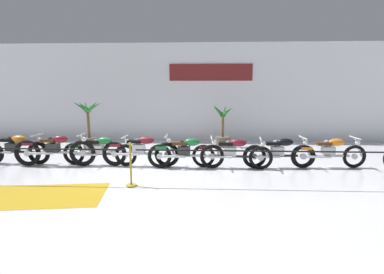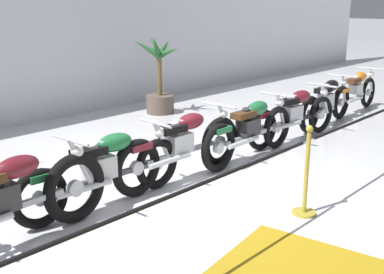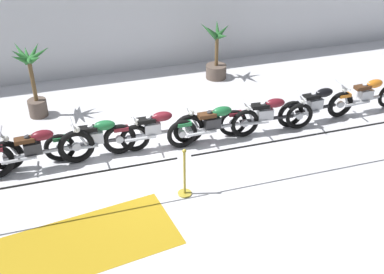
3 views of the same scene
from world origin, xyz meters
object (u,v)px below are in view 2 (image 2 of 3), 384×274
at_px(motorcycle_green_3, 104,170).
at_px(stanchion_mid_left, 306,185).
at_px(stanchion_far_left, 211,192).
at_px(motorcycle_green_5, 250,130).
at_px(motorcycle_maroon_4, 182,147).
at_px(motorcycle_orange_8, 356,91).
at_px(motorcycle_maroon_2, 5,204).
at_px(motorcycle_black_7, 327,102).
at_px(potted_palm_right_of_row, 159,85).
at_px(motorcycle_maroon_6, 294,115).

distance_m(motorcycle_green_3, stanchion_mid_left, 2.33).
bearing_deg(stanchion_far_left, stanchion_mid_left, -0.00).
distance_m(motorcycle_green_3, stanchion_far_left, 1.89).
bearing_deg(motorcycle_green_5, stanchion_far_left, -149.78).
height_order(motorcycle_green_3, motorcycle_maroon_4, motorcycle_maroon_4).
xyz_separation_m(motorcycle_green_3, motorcycle_orange_8, (6.79, 0.04, 0.01)).
height_order(motorcycle_maroon_2, motorcycle_black_7, motorcycle_maroon_2).
relative_size(motorcycle_green_3, motorcycle_orange_8, 1.07).
bearing_deg(stanchion_mid_left, stanchion_far_left, 180.00).
bearing_deg(motorcycle_black_7, motorcycle_maroon_2, -179.08).
bearing_deg(potted_palm_right_of_row, motorcycle_black_7, -64.91).
bearing_deg(motorcycle_green_3, potted_palm_right_of_row, 39.19).
relative_size(motorcycle_green_5, stanchion_mid_left, 2.12).
relative_size(motorcycle_black_7, motorcycle_orange_8, 0.97).
height_order(motorcycle_maroon_2, motorcycle_green_5, motorcycle_maroon_2).
xyz_separation_m(motorcycle_maroon_4, motorcycle_maroon_6, (2.69, -0.09, -0.00)).
bearing_deg(motorcycle_green_5, motorcycle_maroon_6, 2.03).
xyz_separation_m(motorcycle_green_3, motorcycle_black_7, (5.31, -0.04, 0.00)).
distance_m(motorcycle_green_3, motorcycle_orange_8, 6.79).
distance_m(motorcycle_green_3, potted_palm_right_of_row, 4.95).
xyz_separation_m(motorcycle_maroon_2, stanchion_far_left, (1.06, -1.71, 0.28)).
distance_m(motorcycle_maroon_4, motorcycle_green_5, 1.37).
distance_m(motorcycle_maroon_2, stanchion_mid_left, 3.20).
distance_m(motorcycle_black_7, potted_palm_right_of_row, 3.50).
relative_size(motorcycle_maroon_6, motorcycle_orange_8, 1.08).
relative_size(motorcycle_maroon_6, stanchion_far_left, 0.17).
relative_size(motorcycle_green_3, potted_palm_right_of_row, 1.32).
bearing_deg(motorcycle_maroon_6, motorcycle_orange_8, 3.79).
bearing_deg(motorcycle_orange_8, stanchion_mid_left, -160.59).
distance_m(motorcycle_maroon_4, motorcycle_black_7, 4.05).
xyz_separation_m(motorcycle_black_7, potted_palm_right_of_row, (-1.48, 3.17, 0.16)).
bearing_deg(motorcycle_maroon_6, motorcycle_green_3, 177.87).
distance_m(motorcycle_maroon_2, stanchion_far_left, 2.03).
relative_size(motorcycle_green_3, stanchion_mid_left, 2.18).
xyz_separation_m(motorcycle_green_3, motorcycle_green_5, (2.62, -0.19, 0.01)).
height_order(motorcycle_maroon_4, motorcycle_maroon_6, motorcycle_maroon_4).
distance_m(potted_palm_right_of_row, stanchion_far_left, 6.43).
height_order(motorcycle_maroon_4, motorcycle_black_7, motorcycle_maroon_4).
distance_m(motorcycle_maroon_6, motorcycle_orange_8, 2.85).
height_order(motorcycle_green_5, potted_palm_right_of_row, potted_palm_right_of_row).
xyz_separation_m(motorcycle_maroon_2, motorcycle_maroon_6, (5.25, 0.00, -0.02)).
relative_size(motorcycle_maroon_4, motorcycle_orange_8, 1.08).
bearing_deg(motorcycle_maroon_4, stanchion_mid_left, -85.04).
bearing_deg(motorcycle_orange_8, motorcycle_maroon_6, -176.21).
xyz_separation_m(motorcycle_orange_8, stanchion_far_left, (-7.02, -1.89, 0.30)).
xyz_separation_m(motorcycle_maroon_4, potted_palm_right_of_row, (2.57, 3.18, 0.15)).
distance_m(motorcycle_black_7, stanchion_mid_left, 4.30).
bearing_deg(motorcycle_green_5, motorcycle_maroon_2, 179.32).
bearing_deg(motorcycle_green_3, motorcycle_green_5, -4.24).
distance_m(motorcycle_maroon_2, motorcycle_orange_8, 8.09).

